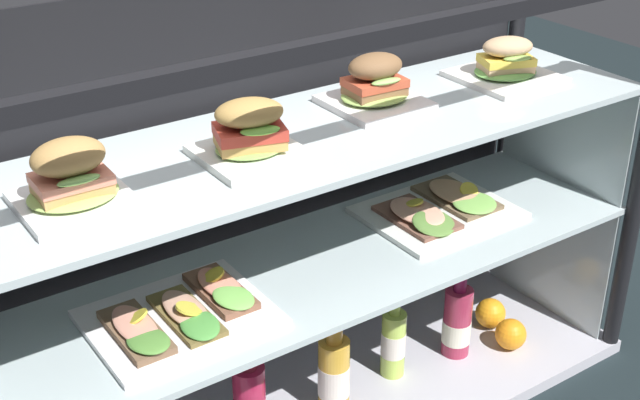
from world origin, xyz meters
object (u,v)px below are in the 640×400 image
Objects in this scene: orange_fruit_beside_bottles at (490,313)px; juice_bottle_front_middle at (393,342)px; plated_roll_sandwich_right_of_center at (375,87)px; plated_roll_sandwich_far_right at (506,65)px; juice_bottle_back_left at (457,321)px; open_sandwich_tray_left_of_center at (182,315)px; open_sandwich_tray_mid_left at (440,209)px; plated_roll_sandwich_mid_left at (72,181)px; juice_bottle_front_fourth at (334,375)px; plated_roll_sandwich_far_left at (250,135)px; orange_fruit_near_left_post at (511,334)px.

juice_bottle_front_middle is at bearing -178.78° from orange_fruit_beside_bottles.
plated_roll_sandwich_right_of_center is at bearing 174.17° from orange_fruit_beside_bottles.
juice_bottle_back_left is at bearing -163.65° from plated_roll_sandwich_far_right.
orange_fruit_beside_bottles is (0.38, -0.04, -0.69)m from plated_roll_sandwich_right_of_center.
open_sandwich_tray_mid_left is (0.69, 0.05, -0.00)m from open_sandwich_tray_left_of_center.
open_sandwich_tray_mid_left reaches higher than juice_bottle_back_left.
plated_roll_sandwich_mid_left is 0.93m from open_sandwich_tray_mid_left.
juice_bottle_front_middle reaches higher than orange_fruit_beside_bottles.
juice_bottle_front_middle is 0.18m from juice_bottle_back_left.
open_sandwich_tray_left_of_center is 1.39× the size of juice_bottle_front_fourth.
plated_roll_sandwich_far_left is at bearing -178.07° from juice_bottle_front_fourth.
plated_roll_sandwich_mid_left is 0.86× the size of plated_roll_sandwich_far_right.
plated_roll_sandwich_far_left is 0.97× the size of plated_roll_sandwich_right_of_center.
plated_roll_sandwich_right_of_center is at bearing 159.10° from orange_fruit_near_left_post.
open_sandwich_tray_left_of_center is 4.29× the size of orange_fruit_beside_bottles.
juice_bottle_back_left is at bearing 1.07° from plated_roll_sandwich_far_left.
plated_roll_sandwich_mid_left is 0.72× the size of juice_bottle_back_left.
orange_fruit_beside_bottles is (0.53, 0.04, -0.06)m from juice_bottle_front_fourth.
plated_roll_sandwich_far_right is at bearing 3.77° from plated_roll_sandwich_far_left.
juice_bottle_front_fourth is 0.98× the size of juice_bottle_back_left.
juice_bottle_front_fourth reaches higher than juice_bottle_front_middle.
orange_fruit_beside_bottles is (1.06, 0.04, -0.70)m from plated_roll_sandwich_mid_left.
plated_roll_sandwich_mid_left is 0.97m from juice_bottle_front_middle.
juice_bottle_back_left is (0.18, -0.02, 0.00)m from juice_bottle_front_middle.
plated_roll_sandwich_right_of_center is 0.79m from orange_fruit_beside_bottles.
orange_fruit_near_left_post is (-0.02, -0.10, 0.00)m from orange_fruit_beside_bottles.
orange_fruit_beside_bottles is at bearing 2.25° from open_sandwich_tray_left_of_center.
plated_roll_sandwich_far_left reaches higher than plated_roll_sandwich_far_right.
juice_bottle_front_fourth is 1.07× the size of juice_bottle_front_middle.
orange_fruit_beside_bottles is (0.15, 0.03, -0.05)m from juice_bottle_back_left.
plated_roll_sandwich_right_of_center is 2.38× the size of orange_fruit_near_left_post.
plated_roll_sandwich_far_left is 2.32× the size of orange_fruit_beside_bottles.
plated_roll_sandwich_far_left is 0.54× the size of open_sandwich_tray_mid_left.
juice_bottle_front_fourth is (-0.15, -0.07, -0.63)m from plated_roll_sandwich_right_of_center.
orange_fruit_beside_bottles is at bearing 1.22° from juice_bottle_front_middle.
open_sandwich_tray_left_of_center is 0.94m from orange_fruit_near_left_post.
orange_fruit_beside_bottles is at bearing 11.85° from juice_bottle_back_left.
orange_fruit_near_left_post is at bearing -4.11° from open_sandwich_tray_left_of_center.
plated_roll_sandwich_mid_left reaches higher than juice_bottle_front_middle.
plated_roll_sandwich_far_left is at bearing -173.95° from open_sandwich_tray_mid_left.
orange_fruit_beside_bottles is (0.19, -0.01, -0.36)m from open_sandwich_tray_mid_left.
open_sandwich_tray_left_of_center is 0.96m from orange_fruit_beside_bottles.
plated_roll_sandwich_far_right is at bearing 16.35° from juice_bottle_back_left.
open_sandwich_tray_mid_left is 4.28× the size of orange_fruit_near_left_post.
juice_bottle_front_middle is at bearing 5.17° from plated_roll_sandwich_far_left.
open_sandwich_tray_left_of_center is 0.80m from juice_bottle_back_left.
open_sandwich_tray_mid_left is at bearing -7.70° from plated_roll_sandwich_right_of_center.
plated_roll_sandwich_far_left is 0.70m from plated_roll_sandwich_far_right.
plated_roll_sandwich_mid_left is 0.83m from juice_bottle_front_fourth.
juice_bottle_back_left is at bearing -168.15° from orange_fruit_beside_bottles.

